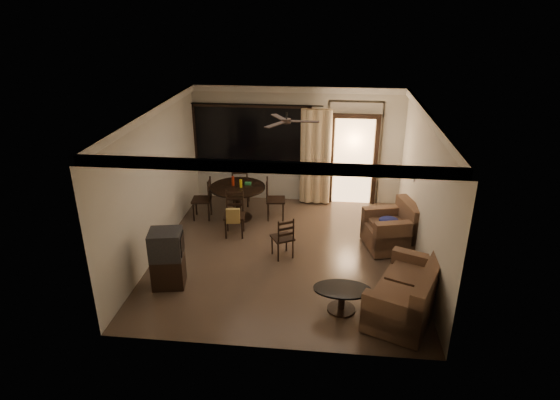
# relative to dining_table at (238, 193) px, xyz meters

# --- Properties ---
(ground) EXTENTS (5.50, 5.50, 0.00)m
(ground) POSITION_rel_dining_table_xyz_m (1.23, -1.52, -0.61)
(ground) COLOR #7F6651
(ground) RESTS_ON ground
(room_shell) EXTENTS (5.50, 6.70, 5.50)m
(room_shell) POSITION_rel_dining_table_xyz_m (1.82, 0.25, 1.22)
(room_shell) COLOR beige
(room_shell) RESTS_ON ground
(dining_table) EXTENTS (1.24, 1.24, 0.99)m
(dining_table) POSITION_rel_dining_table_xyz_m (0.00, 0.00, 0.00)
(dining_table) COLOR black
(dining_table) RESTS_ON ground
(dining_chair_west) EXTENTS (0.46, 0.46, 0.95)m
(dining_chair_west) POSITION_rel_dining_table_xyz_m (-0.81, -0.08, -0.33)
(dining_chair_west) COLOR black
(dining_chair_west) RESTS_ON ground
(dining_chair_east) EXTENTS (0.46, 0.46, 0.95)m
(dining_chair_east) POSITION_rel_dining_table_xyz_m (0.83, 0.08, -0.33)
(dining_chair_east) COLOR black
(dining_chair_east) RESTS_ON ground
(dining_chair_south) EXTENTS (0.46, 0.51, 0.95)m
(dining_chair_south) POSITION_rel_dining_table_xyz_m (0.08, -0.85, -0.30)
(dining_chair_south) COLOR black
(dining_chair_south) RESTS_ON ground
(dining_chair_north) EXTENTS (0.46, 0.46, 0.95)m
(dining_chair_north) POSITION_rel_dining_table_xyz_m (-0.08, 0.77, -0.33)
(dining_chair_north) COLOR black
(dining_chair_north) RESTS_ON ground
(tv_cabinet) EXTENTS (0.62, 0.58, 1.04)m
(tv_cabinet) POSITION_rel_dining_table_xyz_m (-0.68, -2.83, -0.09)
(tv_cabinet) COLOR black
(tv_cabinet) RESTS_ON ground
(sofa) EXTENTS (1.46, 1.87, 0.89)m
(sofa) POSITION_rel_dining_table_xyz_m (3.34, -3.23, -0.26)
(sofa) COLOR #4A2C22
(sofa) RESTS_ON ground
(armchair) EXTENTS (1.13, 1.13, 0.93)m
(armchair) POSITION_rel_dining_table_xyz_m (3.34, -1.03, -0.22)
(armchair) COLOR #4A2C22
(armchair) RESTS_ON ground
(coffee_table) EXTENTS (0.92, 0.55, 0.41)m
(coffee_table) POSITION_rel_dining_table_xyz_m (2.30, -3.25, -0.34)
(coffee_table) COLOR black
(coffee_table) RESTS_ON ground
(side_chair) EXTENTS (0.51, 0.51, 0.86)m
(side_chair) POSITION_rel_dining_table_xyz_m (1.18, -1.64, -0.36)
(side_chair) COLOR black
(side_chair) RESTS_ON ground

